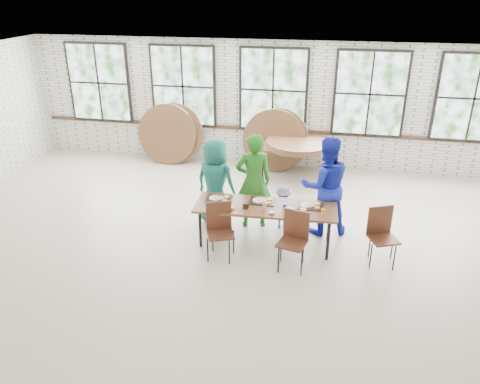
# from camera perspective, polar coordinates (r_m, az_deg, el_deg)

# --- Properties ---
(room) EXTENTS (12.00, 12.00, 12.00)m
(room) POSITION_cam_1_polar(r_m,az_deg,el_deg) (11.24, 4.06, 12.07)
(room) COLOR #C5B29C
(room) RESTS_ON ground
(dining_table) EXTENTS (2.43, 0.88, 0.74)m
(dining_table) POSITION_cam_1_polar(r_m,az_deg,el_deg) (7.95, 3.15, -2.04)
(dining_table) COLOR brown
(dining_table) RESTS_ON ground
(chair_near_left) EXTENTS (0.54, 0.53, 0.95)m
(chair_near_left) POSITION_cam_1_polar(r_m,az_deg,el_deg) (7.69, -2.50, -4.10)
(chair_near_left) COLOR #4F291A
(chair_near_left) RESTS_ON ground
(chair_near_right) EXTENTS (0.51, 0.50, 0.95)m
(chair_near_right) POSITION_cam_1_polar(r_m,az_deg,el_deg) (7.46, 6.61, -5.22)
(chair_near_right) COLOR #4F291A
(chair_near_right) RESTS_ON ground
(chair_spare) EXTENTS (0.54, 0.54, 0.95)m
(chair_spare) POSITION_cam_1_polar(r_m,az_deg,el_deg) (7.87, 16.86, -4.51)
(chair_spare) COLOR #4F291A
(chair_spare) RESTS_ON ground
(adult_teal) EXTENTS (0.92, 0.73, 1.65)m
(adult_teal) POSITION_cam_1_polar(r_m,az_deg,el_deg) (8.65, -2.99, 1.23)
(adult_teal) COLOR #1B6A5F
(adult_teal) RESTS_ON ground
(adult_green) EXTENTS (0.76, 0.61, 1.80)m
(adult_green) POSITION_cam_1_polar(r_m,az_deg,el_deg) (8.49, 1.67, 1.35)
(adult_green) COLOR #22661B
(adult_green) RESTS_ON ground
(toddler) EXTENTS (0.57, 0.37, 0.84)m
(toddler) POSITION_cam_1_polar(r_m,az_deg,el_deg) (8.63, 5.25, -1.88)
(toddler) COLOR #191645
(toddler) RESTS_ON ground
(adult_blue) EXTENTS (1.04, 0.90, 1.82)m
(adult_blue) POSITION_cam_1_polar(r_m,az_deg,el_deg) (8.39, 10.34, 0.71)
(adult_blue) COLOR #1825AD
(adult_blue) RESTS_ON ground
(storage_table) EXTENTS (1.86, 0.90, 0.74)m
(storage_table) POSITION_cam_1_polar(r_m,az_deg,el_deg) (10.88, 7.12, 5.26)
(storage_table) COLOR brown
(storage_table) RESTS_ON ground
(tabletop_clutter) EXTENTS (2.05, 0.64, 0.11)m
(tabletop_clutter) POSITION_cam_1_polar(r_m,az_deg,el_deg) (7.89, 3.74, -1.67)
(tabletop_clutter) COLOR black
(tabletop_clutter) RESTS_ON dining_table
(round_tops_stacked) EXTENTS (1.50, 1.50, 0.13)m
(round_tops_stacked) POSITION_cam_1_polar(r_m,az_deg,el_deg) (10.84, 7.15, 5.85)
(round_tops_stacked) COLOR brown
(round_tops_stacked) RESTS_ON storage_table
(round_tops_leaning) EXTENTS (4.24, 0.40, 1.49)m
(round_tops_leaning) POSITION_cam_1_polar(r_m,az_deg,el_deg) (11.45, -2.20, 6.68)
(round_tops_leaning) COLOR brown
(round_tops_leaning) RESTS_ON ground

